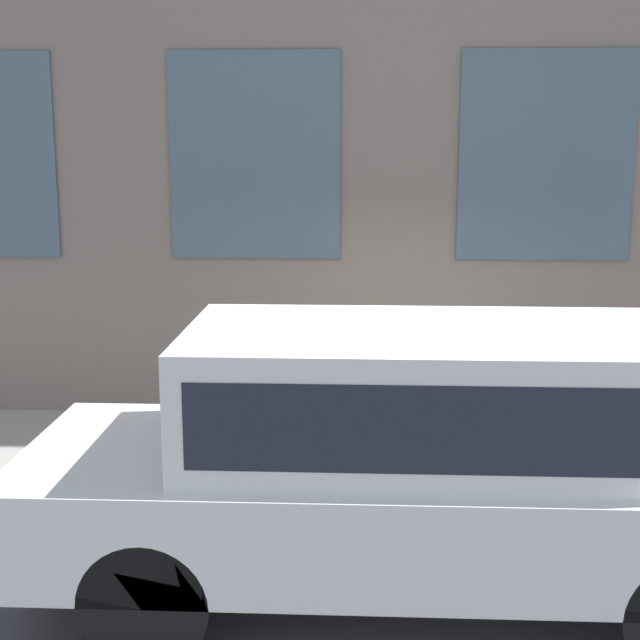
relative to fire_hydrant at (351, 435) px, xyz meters
The scene contains 5 objects.
ground_plane 0.89m from the fire_hydrant, 141.49° to the right, with size 80.00×80.00×0.00m, color #47474C.
sidewalk 0.88m from the fire_hydrant, 37.10° to the right, with size 2.37×60.00×0.13m.
fire_hydrant is the anchor object (origin of this frame).
person 0.87m from the fire_hydrant, 50.11° to the left, with size 0.34×0.22×1.39m.
parked_truck_white_near 2.07m from the fire_hydrant, 166.55° to the right, with size 1.88×5.07×1.88m.
Camera 1 is at (-6.97, 0.37, 3.06)m, focal length 50.00 mm.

